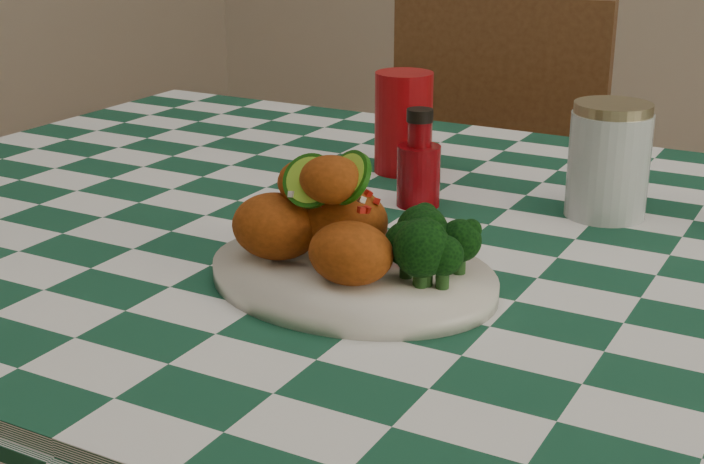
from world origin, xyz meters
The scene contains 7 objects.
plate centered at (-0.05, -0.17, 0.80)m, with size 0.30×0.23×0.02m, color silver, non-canonical shape.
fried_chicken_pile centered at (-0.07, -0.17, 0.86)m, with size 0.17×0.13×0.11m, color #993D0E, non-canonical shape.
broccoli_side centered at (0.03, -0.16, 0.84)m, with size 0.08×0.08×0.06m, color black, non-canonical shape.
red_tumbler centered at (-0.19, 0.22, 0.85)m, with size 0.08×0.08×0.14m, color #97080C.
ketchup_bottle centered at (-0.10, 0.09, 0.85)m, with size 0.05×0.05×0.12m, color #6C050A, non-canonical shape.
mason_jar centered at (0.11, 0.16, 0.85)m, with size 0.09×0.09×0.14m, color #B2BCBA, non-canonical shape.
wooden_chair_left centered at (-0.29, 0.70, 0.48)m, with size 0.44×0.46×0.95m, color #472814, non-canonical shape.
Camera 1 is at (0.38, -0.95, 1.16)m, focal length 50.00 mm.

